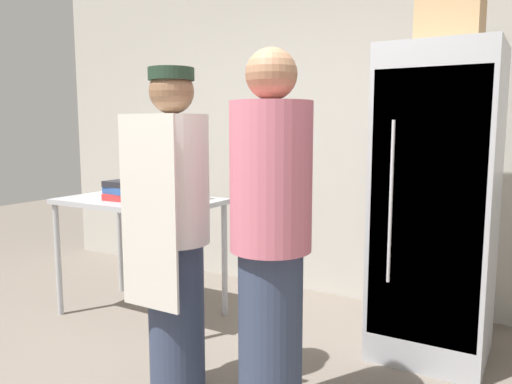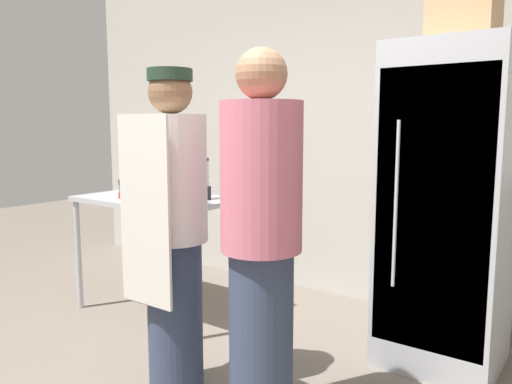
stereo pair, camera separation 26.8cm
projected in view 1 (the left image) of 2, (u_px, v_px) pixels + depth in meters
name	position (u px, v px, depth m)	size (l,w,h in m)	color
back_wall	(352.00, 127.00, 4.08)	(6.40, 0.12, 2.85)	#B7B2A8
refrigerator	(436.00, 205.00, 3.05)	(0.67, 0.69, 1.90)	#ADAFB5
prep_counter	(140.00, 212.00, 3.71)	(1.17, 0.71, 0.90)	#ADAFB5
donut_box	(164.00, 200.00, 3.31)	(0.26, 0.23, 0.27)	silver
blender_pitcher	(188.00, 182.00, 3.62)	(0.14, 0.14, 0.31)	black
binder_stack	(128.00, 190.00, 3.63)	(0.33, 0.26, 0.14)	#B72D2D
cardboard_storage_box	(450.00, 22.00, 2.97)	(0.36, 0.33, 0.30)	tan
person_baker	(174.00, 231.00, 2.58)	(0.36, 0.38, 1.72)	#333D56
person_customer	(271.00, 240.00, 2.31)	(0.38, 0.38, 1.78)	#333D56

